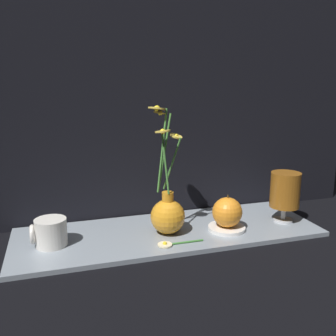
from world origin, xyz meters
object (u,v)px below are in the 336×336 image
object	(u,v)px
vase_with_flowers	(168,211)
orange_fruit	(227,212)
yellow_mug	(50,233)
tea_glass	(285,191)

from	to	relation	value
vase_with_flowers	orange_fruit	bearing A→B (deg)	-9.73
yellow_mug	orange_fruit	distance (m)	0.46
yellow_mug	tea_glass	xyz separation A→B (m)	(0.64, -0.02, 0.06)
vase_with_flowers	tea_glass	world-z (taller)	vase_with_flowers
tea_glass	vase_with_flowers	bearing A→B (deg)	177.39
vase_with_flowers	yellow_mug	size ratio (longest dim) A/B	3.86
yellow_mug	orange_fruit	bearing A→B (deg)	-4.37
orange_fruit	vase_with_flowers	bearing A→B (deg)	170.27
vase_with_flowers	tea_glass	size ratio (longest dim) A/B	2.32
tea_glass	orange_fruit	size ratio (longest dim) A/B	1.62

